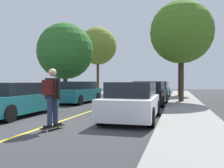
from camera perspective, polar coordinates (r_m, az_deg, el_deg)
The scene contains 15 objects.
ground at distance 8.12m, azimuth -15.13°, elevation -9.59°, with size 80.00×80.00×0.00m, color #353538.
sidewalk_right at distance 7.04m, azimuth 18.89°, elevation -10.61°, with size 2.04×56.00×0.14m, color gray.
center_line at distance 11.71m, azimuth -5.10°, elevation -6.43°, with size 0.12×39.20×0.01m, color gold.
parked_car_left_nearest at distance 10.72m, azimuth -21.89°, elevation -3.43°, with size 1.87×4.37×1.39m.
parked_car_left_near at distance 16.26m, azimuth -8.15°, elevation -1.96°, with size 2.01×4.51×1.44m.
parked_car_right_nearest at distance 9.03m, azimuth 4.83°, elevation -4.12°, with size 1.92×4.07×1.41m.
parked_car_right_near at distance 14.92m, azimuth 9.00°, elevation -2.24°, with size 2.06×4.12×1.45m.
parked_car_right_far at distance 22.09m, azimuth 11.06°, elevation -1.28°, with size 1.96×4.45×1.46m.
street_tree_left_nearest at distance 18.96m, azimuth -11.07°, elevation 7.66°, with size 4.32×4.32×5.80m.
street_tree_left_near at distance 26.34m, azimuth -3.40°, elevation 9.02°, with size 4.08×4.08×7.21m.
street_tree_right_nearest at distance 16.85m, azimuth 16.21°, elevation 11.74°, with size 4.15×4.15×6.65m.
street_tree_right_near at distance 24.10m, azimuth 15.94°, elevation 8.67°, with size 3.03×3.03×6.25m.
streetlamp at distance 20.98m, azimuth 15.64°, elevation 6.09°, with size 0.36×0.24×5.82m.
skateboard at distance 7.41m, azimuth -13.96°, elevation -9.89°, with size 0.41×0.87×0.10m.
skateboarder at distance 7.27m, azimuth -14.16°, elevation -2.23°, with size 0.59×0.70×1.71m.
Camera 1 is at (4.05, -6.89, 1.43)m, focal length 38.36 mm.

